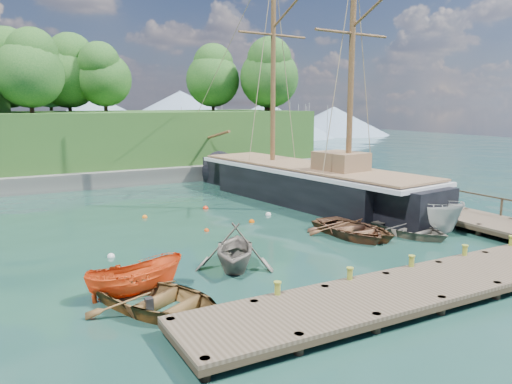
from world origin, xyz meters
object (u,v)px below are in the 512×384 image
rowboat_2 (351,236)px  rowboat_3 (410,236)px  rowboat_0 (162,312)px  rowboat_4 (354,236)px  motorboat_orange (136,294)px  rowboat_1 (235,268)px  schooner (307,186)px  cabin_boat_white (421,229)px

rowboat_2 → rowboat_3: size_ratio=1.13×
rowboat_0 → rowboat_4: (11.73, 4.48, 0.00)m
rowboat_2 → motorboat_orange: motorboat_orange is taller
rowboat_1 → schooner: (10.62, 10.36, 1.10)m
rowboat_0 → schooner: size_ratio=0.19×
rowboat_4 → motorboat_orange: motorboat_orange is taller
rowboat_4 → schooner: (2.96, 8.72, 1.10)m
rowboat_0 → rowboat_2: bearing=-8.8°
rowboat_0 → rowboat_3: (14.36, 3.15, 0.00)m
rowboat_0 → cabin_boat_white: cabin_boat_white is taller
rowboat_4 → motorboat_orange: (-12.07, -2.56, 0.00)m
rowboat_4 → cabin_boat_white: size_ratio=0.89×
motorboat_orange → rowboat_3: bearing=-89.6°
rowboat_1 → rowboat_4: bearing=41.3°
rowboat_4 → schooner: schooner is taller
rowboat_0 → schooner: (14.69, 13.19, 1.10)m
rowboat_3 → rowboat_4: bearing=142.2°
rowboat_0 → cabin_boat_white: bearing=-16.5°
rowboat_3 → rowboat_4: (-2.64, 1.32, 0.00)m
motorboat_orange → cabin_boat_white: bearing=-87.4°
schooner → rowboat_3: bearing=-99.5°
rowboat_2 → rowboat_3: rowboat_2 is taller
rowboat_0 → cabin_boat_white: 16.41m
rowboat_1 → rowboat_2: (7.52, 1.73, 0.00)m
rowboat_2 → motorboat_orange: bearing=-164.2°
rowboat_2 → cabin_boat_white: 4.40m
rowboat_2 → rowboat_3: bearing=-23.6°
rowboat_2 → schooner: bearing=73.6°
schooner → cabin_boat_white: bearing=-89.9°
cabin_boat_white → rowboat_1: bearing=-174.9°
schooner → rowboat_2: bearing=-117.4°
rowboat_4 → motorboat_orange: 12.34m
rowboat_3 → schooner: schooner is taller
rowboat_1 → cabin_boat_white: cabin_boat_white is taller
rowboat_0 → rowboat_2: rowboat_0 is taller
rowboat_4 → schooner: size_ratio=0.18×
rowboat_0 → rowboat_1: size_ratio=1.31×
rowboat_0 → rowboat_2: (11.59, 4.56, 0.00)m
rowboat_1 → cabin_boat_white: size_ratio=0.72×
schooner → rowboat_4: bearing=-116.4°
rowboat_3 → rowboat_4: size_ratio=0.88×
rowboat_1 → rowboat_2: rowboat_1 is taller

